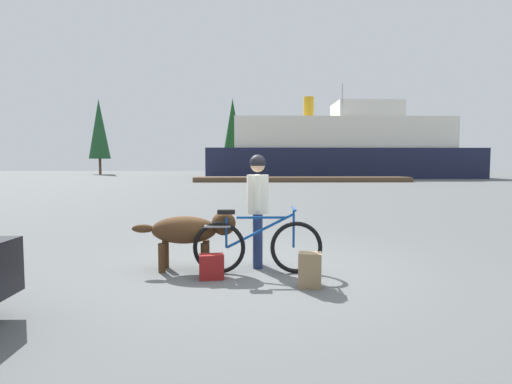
# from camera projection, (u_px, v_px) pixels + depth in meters

# --- Properties ---
(ground_plane) EXTENTS (160.00, 160.00, 0.00)m
(ground_plane) POSITION_uv_depth(u_px,v_px,m) (260.00, 269.00, 5.86)
(ground_plane) COLOR #595B5B
(bicycle) EXTENTS (1.80, 0.44, 0.92)m
(bicycle) POSITION_uv_depth(u_px,v_px,m) (257.00, 246.00, 5.62)
(bicycle) COLOR black
(bicycle) RESTS_ON ground_plane
(person_cyclist) EXTENTS (0.32, 0.53, 1.66)m
(person_cyclist) POSITION_uv_depth(u_px,v_px,m) (258.00, 200.00, 5.96)
(person_cyclist) COLOR navy
(person_cyclist) RESTS_ON ground_plane
(dog) EXTENTS (1.48, 0.46, 0.84)m
(dog) POSITION_uv_depth(u_px,v_px,m) (190.00, 231.00, 5.79)
(dog) COLOR #472D19
(dog) RESTS_ON ground_plane
(backpack) EXTENTS (0.31, 0.24, 0.43)m
(backpack) POSITION_uv_depth(u_px,v_px,m) (310.00, 270.00, 5.01)
(backpack) COLOR #8C7251
(backpack) RESTS_ON ground_plane
(handbag_pannier) EXTENTS (0.34, 0.23, 0.33)m
(handbag_pannier) POSITION_uv_depth(u_px,v_px,m) (212.00, 267.00, 5.36)
(handbag_pannier) COLOR maroon
(handbag_pannier) RESTS_ON ground_plane
(dock_pier) EXTENTS (18.08, 2.94, 0.40)m
(dock_pier) POSITION_uv_depth(u_px,v_px,m) (301.00, 179.00, 34.63)
(dock_pier) COLOR brown
(dock_pier) RESTS_ON ground_plane
(ferry_boat) EXTENTS (28.32, 8.40, 8.70)m
(ferry_boat) POSITION_uv_depth(u_px,v_px,m) (341.00, 150.00, 44.18)
(ferry_boat) COLOR #191E38
(ferry_boat) RESTS_ON ground_plane
(sailboat_moored) EXTENTS (7.53, 2.11, 9.63)m
(sailboat_moored) POSITION_uv_depth(u_px,v_px,m) (341.00, 174.00, 41.81)
(sailboat_moored) COLOR navy
(sailboat_moored) RESTS_ON ground_plane
(pine_tree_far_left) EXTENTS (2.98, 2.98, 10.70)m
(pine_tree_far_left) POSITION_uv_depth(u_px,v_px,m) (99.00, 129.00, 57.89)
(pine_tree_far_left) COLOR #4C331E
(pine_tree_far_left) RESTS_ON ground_plane
(pine_tree_center) EXTENTS (3.00, 3.00, 11.02)m
(pine_tree_center) POSITION_uv_depth(u_px,v_px,m) (233.00, 128.00, 59.34)
(pine_tree_center) COLOR #4C331E
(pine_tree_center) RESTS_ON ground_plane
(pine_tree_far_right) EXTENTS (3.73, 3.73, 9.43)m
(pine_tree_far_right) POSITION_uv_depth(u_px,v_px,m) (346.00, 135.00, 58.97)
(pine_tree_far_right) COLOR #4C331E
(pine_tree_far_right) RESTS_ON ground_plane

